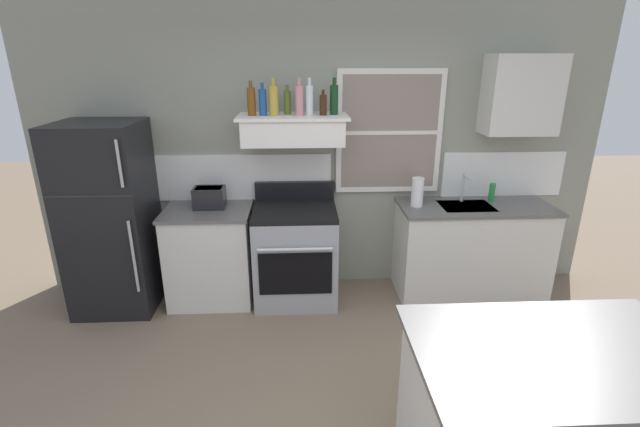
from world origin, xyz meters
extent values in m
cube|color=gray|center=(0.00, 2.23, 1.35)|extent=(5.40, 0.06, 2.70)
cube|color=white|center=(-1.15, 2.19, 1.13)|extent=(2.50, 0.02, 0.44)
cube|color=white|center=(1.80, 2.19, 1.13)|extent=(1.20, 0.02, 0.44)
cube|color=white|center=(0.65, 2.18, 1.55)|extent=(1.00, 0.04, 1.15)
cube|color=gray|center=(0.65, 2.17, 1.55)|extent=(0.90, 0.01, 1.05)
cube|color=white|center=(0.65, 2.16, 1.55)|extent=(0.90, 0.02, 0.04)
cube|color=black|center=(-1.90, 1.84, 0.86)|extent=(0.70, 0.68, 1.71)
cube|color=#333333|center=(-1.90, 1.50, 1.17)|extent=(0.69, 0.00, 0.01)
cylinder|color=#A5A8AD|center=(-1.60, 1.47, 0.64)|extent=(0.02, 0.02, 0.64)
cylinder|color=#A5A8AD|center=(-1.60, 1.47, 1.44)|extent=(0.02, 0.02, 0.38)
cube|color=silver|center=(-1.05, 1.90, 0.44)|extent=(0.76, 0.60, 0.88)
cube|color=#605E5B|center=(-1.05, 1.90, 0.90)|extent=(0.79, 0.63, 0.03)
cube|color=black|center=(-1.03, 1.95, 1.01)|extent=(0.28, 0.20, 0.19)
cube|color=black|center=(-1.03, 1.95, 1.09)|extent=(0.24, 0.16, 0.01)
cube|color=black|center=(-1.17, 1.95, 1.04)|extent=(0.02, 0.03, 0.02)
cube|color=#9EA0A5|center=(-0.25, 1.86, 0.43)|extent=(0.76, 0.64, 0.87)
cube|color=black|center=(-0.25, 1.86, 0.89)|extent=(0.76, 0.64, 0.04)
cube|color=black|center=(-0.25, 2.15, 1.00)|extent=(0.76, 0.06, 0.18)
cube|color=black|center=(-0.25, 1.54, 0.42)|extent=(0.65, 0.01, 0.40)
cylinder|color=silver|center=(-0.25, 1.50, 0.67)|extent=(0.65, 0.03, 0.03)
cube|color=white|center=(-0.25, 1.96, 1.61)|extent=(0.88, 0.48, 0.22)
cube|color=#262628|center=(-0.25, 1.74, 1.53)|extent=(0.75, 0.02, 0.04)
cube|color=white|center=(-0.25, 1.96, 1.73)|extent=(0.96, 0.52, 0.02)
cylinder|color=brown|center=(-0.60, 1.93, 1.86)|extent=(0.07, 0.07, 0.23)
cylinder|color=brown|center=(-0.60, 1.93, 2.01)|extent=(0.03, 0.03, 0.06)
cylinder|color=#1E478C|center=(-0.50, 1.93, 1.85)|extent=(0.07, 0.07, 0.22)
cylinder|color=#1E478C|center=(-0.50, 1.93, 1.99)|extent=(0.03, 0.03, 0.05)
cylinder|color=#B29333|center=(-0.41, 1.92, 1.87)|extent=(0.08, 0.08, 0.25)
cylinder|color=#B29333|center=(-0.41, 1.92, 2.02)|extent=(0.03, 0.03, 0.06)
cylinder|color=#4C601E|center=(-0.30, 2.00, 1.85)|extent=(0.06, 0.06, 0.20)
cylinder|color=#4C601E|center=(-0.30, 2.00, 1.97)|extent=(0.03, 0.03, 0.05)
cylinder|color=#C67F84|center=(-0.19, 1.92, 1.87)|extent=(0.07, 0.07, 0.25)
cylinder|color=#C67F84|center=(-0.19, 1.92, 2.03)|extent=(0.03, 0.03, 0.06)
cylinder|color=silver|center=(-0.10, 1.93, 1.87)|extent=(0.06, 0.06, 0.25)
cylinder|color=silver|center=(-0.10, 1.93, 2.03)|extent=(0.03, 0.03, 0.06)
cylinder|color=#381E0F|center=(0.01, 1.93, 1.83)|extent=(0.06, 0.06, 0.17)
cylinder|color=#381E0F|center=(0.01, 1.93, 1.94)|extent=(0.03, 0.03, 0.04)
cylinder|color=#143819|center=(0.11, 1.97, 1.87)|extent=(0.07, 0.07, 0.25)
cylinder|color=#143819|center=(0.11, 1.97, 2.03)|extent=(0.03, 0.03, 0.06)
cube|color=silver|center=(1.45, 1.90, 0.44)|extent=(1.40, 0.60, 0.88)
cube|color=#605E5B|center=(1.45, 1.90, 0.90)|extent=(1.43, 0.63, 0.03)
cube|color=#B7BABC|center=(1.35, 1.88, 0.90)|extent=(0.48, 0.36, 0.01)
cylinder|color=silver|center=(1.35, 2.02, 1.05)|extent=(0.03, 0.03, 0.28)
cylinder|color=silver|center=(1.35, 1.94, 1.17)|extent=(0.02, 0.16, 0.02)
cylinder|color=white|center=(0.88, 1.90, 1.04)|extent=(0.11, 0.11, 0.27)
cylinder|color=#268C3F|center=(1.63, 2.00, 1.00)|extent=(0.06, 0.06, 0.18)
cube|color=#605E5B|center=(1.03, -0.28, 0.90)|extent=(1.40, 0.90, 0.03)
cube|color=silver|center=(1.80, 2.04, 1.90)|extent=(0.64, 0.32, 0.70)
camera|label=1|loc=(-0.20, -2.02, 2.25)|focal=25.25mm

